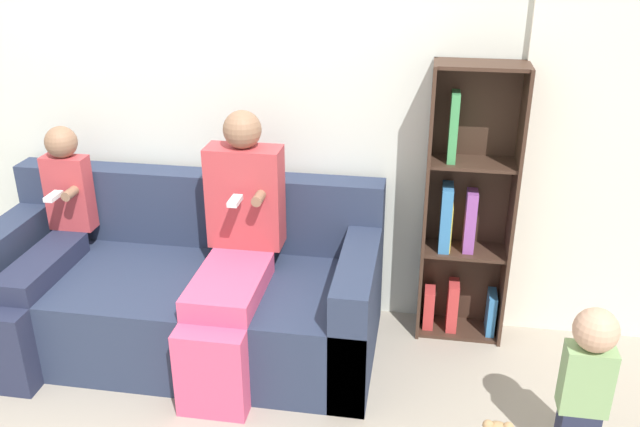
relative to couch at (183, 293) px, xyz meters
The scene contains 8 objects.
ground_plane 0.64m from the couch, 74.95° to the right, with size 14.00×14.00×0.00m, color #9E9384.
back_wall 1.11m from the couch, 73.19° to the left, with size 10.00×0.06×2.55m.
curtain_panel 2.31m from the couch, 11.83° to the left, with size 0.84×0.04×2.25m.
couch is the anchor object (origin of this frame).
adult_seated 0.49m from the couch, 15.72° to the right, with size 0.39×0.86×1.27m.
child_seated 0.74m from the couch, 168.41° to the right, with size 0.24×0.88×1.13m.
toddler_standing 2.03m from the couch, 16.19° to the right, with size 0.20×0.18×0.73m.
bookshelf 1.55m from the couch, 13.78° to the left, with size 0.46×0.25×1.50m.
Camera 1 is at (1.09, -2.42, 2.15)m, focal length 38.00 mm.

